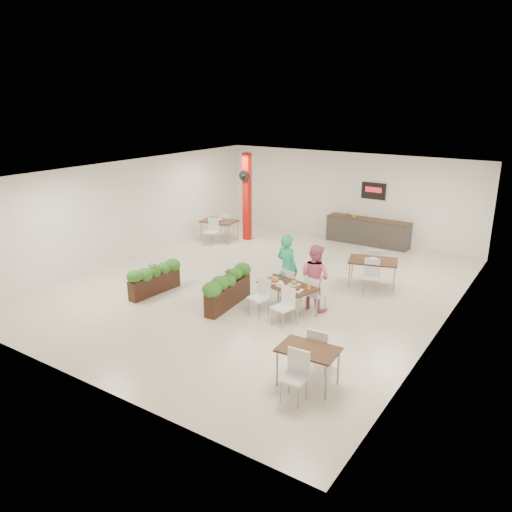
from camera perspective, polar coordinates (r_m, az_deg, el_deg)
The scene contains 12 objects.
ground at distance 14.17m, azimuth 0.33°, elevation -3.39°, with size 12.00×12.00×0.00m, color beige.
room_shell at distance 13.57m, azimuth 0.35°, elevation 4.54°, with size 10.10×12.10×3.22m.
red_column at distance 18.36m, azimuth -1.05°, elevation 6.87°, with size 0.40×0.41×3.20m.
service_counter at distance 18.43m, azimuth 12.65°, elevation 2.81°, with size 3.00×0.64×2.20m.
main_table at distance 12.20m, azimuth 3.60°, elevation -3.80°, with size 1.56×1.86×0.92m.
diner_man at distance 12.81m, azimuth 3.57°, elevation -1.42°, with size 0.66×0.43×1.82m, color #28B07F.
diner_woman at distance 12.48m, azimuth 6.75°, elevation -2.39°, with size 0.81×0.63×1.67m, color #E46587.
planter_left at distance 13.73m, azimuth -11.54°, elevation -2.29°, with size 0.49×1.73×0.90m.
planter_right at distance 12.66m, azimuth -3.21°, elevation -3.64°, with size 0.55×1.90×1.00m.
side_table_a at distance 18.51m, azimuth -4.22°, elevation 3.72°, with size 1.36×1.66×0.92m.
side_table_b at distance 14.36m, azimuth 13.23°, elevation -0.87°, with size 1.53×1.67×0.92m.
side_table_c at distance 9.32m, azimuth 5.98°, elevation -11.21°, with size 1.13×1.64×0.92m.
Camera 1 is at (7.21, -11.07, 5.11)m, focal length 35.00 mm.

